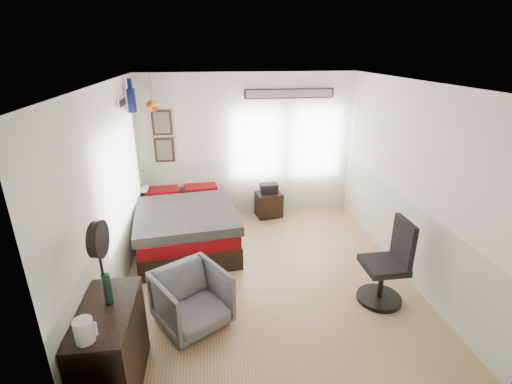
# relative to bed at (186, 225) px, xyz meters

# --- Properties ---
(ground_plane) EXTENTS (4.00, 4.50, 0.01)m
(ground_plane) POSITION_rel_bed_xyz_m (1.18, -1.14, -0.34)
(ground_plane) COLOR olive
(room_shell) EXTENTS (4.02, 4.52, 2.71)m
(room_shell) POSITION_rel_bed_xyz_m (1.11, -0.95, 1.28)
(room_shell) COLOR silver
(room_shell) RESTS_ON ground_plane
(wall_decor) EXTENTS (3.55, 1.32, 1.44)m
(wall_decor) POSITION_rel_bed_xyz_m (0.08, 0.82, 1.76)
(wall_decor) COLOR #3B2418
(wall_decor) RESTS_ON room_shell
(bed) EXTENTS (1.73, 2.30, 0.68)m
(bed) POSITION_rel_bed_xyz_m (0.00, 0.00, 0.00)
(bed) COLOR black
(bed) RESTS_ON ground_plane
(dresser) EXTENTS (0.48, 1.00, 0.90)m
(dresser) POSITION_rel_bed_xyz_m (-0.56, -2.81, 0.11)
(dresser) COLOR black
(dresser) RESTS_ON ground_plane
(armchair) EXTENTS (1.04, 1.05, 0.70)m
(armchair) POSITION_rel_bed_xyz_m (0.16, -2.03, 0.02)
(armchair) COLOR slate
(armchair) RESTS_ON ground_plane
(nightstand) EXTENTS (0.54, 0.46, 0.48)m
(nightstand) POSITION_rel_bed_xyz_m (1.55, 0.88, -0.10)
(nightstand) COLOR black
(nightstand) RESTS_ON ground_plane
(task_chair) EXTENTS (0.57, 0.57, 1.14)m
(task_chair) POSITION_rel_bed_xyz_m (2.62, -1.89, 0.13)
(task_chair) COLOR black
(task_chair) RESTS_ON ground_plane
(kettle) EXTENTS (0.18, 0.15, 0.20)m
(kettle) POSITION_rel_bed_xyz_m (-0.61, -3.18, 0.67)
(kettle) COLOR silver
(kettle) RESTS_ON dresser
(bottle) EXTENTS (0.08, 0.08, 0.30)m
(bottle) POSITION_rel_bed_xyz_m (-0.53, -2.72, 0.72)
(bottle) COLOR black
(bottle) RESTS_ON dresser
(stand_fan) EXTENTS (0.11, 0.34, 0.82)m
(stand_fan) POSITION_rel_bed_xyz_m (-0.55, -2.70, 1.20)
(stand_fan) COLOR black
(stand_fan) RESTS_ON dresser
(black_bag) EXTENTS (0.34, 0.23, 0.19)m
(black_bag) POSITION_rel_bed_xyz_m (1.55, 0.88, 0.24)
(black_bag) COLOR black
(black_bag) RESTS_ON nightstand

